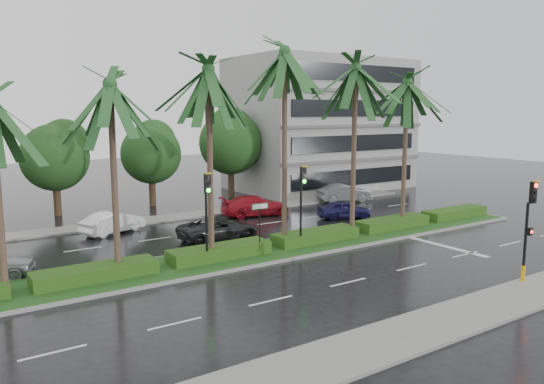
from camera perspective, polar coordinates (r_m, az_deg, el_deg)
ground at (r=27.05m, az=1.04°, el=-6.91°), size 120.00×120.00×0.00m
near_sidewalk at (r=19.99m, az=18.50°, el=-12.96°), size 40.00×2.40×0.12m
far_sidewalk at (r=37.24m, az=-9.61°, el=-2.59°), size 40.00×2.00×0.12m
median at (r=27.83m, az=-0.14°, el=-6.30°), size 36.00×4.00×0.15m
hedge at (r=27.73m, az=-0.14°, el=-5.55°), size 35.20×1.40×0.60m
lane_markings at (r=28.52m, az=6.57°, el=-6.13°), size 34.00×13.06×0.01m
palm_row at (r=26.24m, az=-2.47°, el=11.08°), size 26.30×4.20×10.94m
signal_near at (r=24.58m, az=25.87°, el=-3.40°), size 0.34×0.45×4.36m
signal_median_left at (r=24.62m, az=-6.99°, el=-1.38°), size 0.34×0.42×4.36m
signal_median_right at (r=27.51m, az=3.26°, el=-0.26°), size 0.34×0.42×4.36m
street_sign at (r=26.40m, az=-1.32°, el=-2.56°), size 0.95×0.09×2.60m
bg_trees at (r=41.88m, az=-12.61°, el=4.66°), size 32.62×5.28×7.62m
building at (r=50.69m, az=5.19°, el=7.24°), size 16.00×10.00×12.00m
car_white at (r=33.24m, az=-16.75°, el=-3.16°), size 2.77×4.21×1.31m
car_darkgrey at (r=30.38m, az=-5.74°, el=-3.94°), size 2.22×4.72×1.30m
car_red at (r=37.19m, az=-1.81°, el=-1.48°), size 2.94×5.16×1.41m
car_blue at (r=36.52m, az=7.77°, el=-1.88°), size 2.77×3.89×1.23m
car_grey at (r=43.17m, az=7.78°, el=-0.11°), size 2.75×4.61×1.44m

